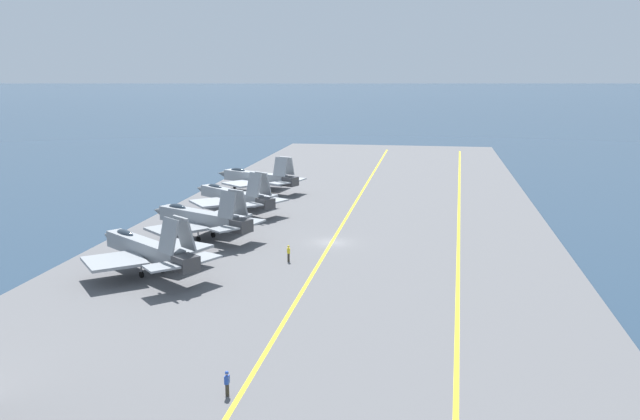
% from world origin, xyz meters
% --- Properties ---
extents(ground_plane, '(2000.00, 2000.00, 0.00)m').
position_xyz_m(ground_plane, '(0.00, 0.00, 0.00)').
color(ground_plane, '#23384C').
extents(carrier_deck, '(208.96, 52.66, 0.40)m').
position_xyz_m(carrier_deck, '(0.00, 0.00, 0.20)').
color(carrier_deck, '#565659').
rests_on(carrier_deck, ground).
extents(deck_stripe_foul_line, '(187.95, 7.15, 0.01)m').
position_xyz_m(deck_stripe_foul_line, '(0.00, -14.48, 0.40)').
color(deck_stripe_foul_line, yellow).
rests_on(deck_stripe_foul_line, carrier_deck).
extents(deck_stripe_centerline, '(188.06, 0.36, 0.01)m').
position_xyz_m(deck_stripe_centerline, '(0.00, 0.00, 0.40)').
color(deck_stripe_centerline, yellow).
rests_on(deck_stripe_centerline, carrier_deck).
extents(parked_jet_nearest, '(13.63, 15.70, 6.54)m').
position_xyz_m(parked_jet_nearest, '(-15.15, 16.07, 2.89)').
color(parked_jet_nearest, gray).
rests_on(parked_jet_nearest, carrier_deck).
extents(parked_jet_second, '(13.90, 15.72, 6.39)m').
position_xyz_m(parked_jet_second, '(-0.72, 15.63, 2.83)').
color(parked_jet_second, gray).
rests_on(parked_jet_second, carrier_deck).
extents(parked_jet_third, '(13.78, 16.16, 6.25)m').
position_xyz_m(parked_jet_third, '(14.88, 16.23, 2.67)').
color(parked_jet_third, gray).
rests_on(parked_jet_third, carrier_deck).
extents(parked_jet_fourth, '(12.65, 16.39, 6.12)m').
position_xyz_m(parked_jet_fourth, '(31.04, 17.04, 2.73)').
color(parked_jet_fourth, '#93999E').
rests_on(parked_jet_fourth, carrier_deck).
extents(crew_yellow_vest, '(0.45, 0.39, 1.78)m').
position_xyz_m(crew_yellow_vest, '(-8.76, 3.25, 1.38)').
color(crew_yellow_vest, '#383328').
rests_on(crew_yellow_vest, carrier_deck).
extents(crew_blue_vest, '(0.38, 0.27, 1.66)m').
position_xyz_m(crew_blue_vest, '(-38.51, 0.73, 1.31)').
color(crew_blue_vest, '#383328').
rests_on(crew_blue_vest, carrier_deck).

